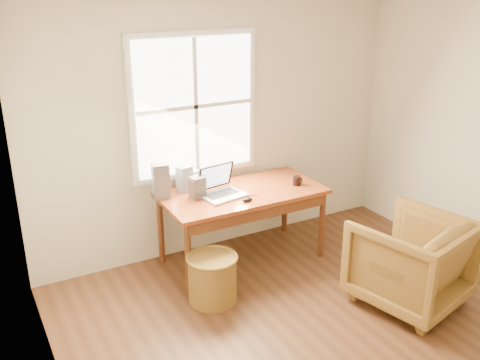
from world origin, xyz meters
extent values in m
cube|color=beige|center=(0.00, 2.26, 1.30)|extent=(4.00, 0.02, 2.60)
cube|color=beige|center=(-2.01, 0.00, 1.30)|extent=(0.02, 4.50, 2.60)
cube|color=silver|center=(-0.30, 2.22, 1.55)|extent=(1.32, 0.05, 1.42)
cube|color=white|center=(-0.30, 2.19, 1.55)|extent=(1.20, 0.02, 1.30)
cube|color=silver|center=(-0.30, 2.18, 1.55)|extent=(0.04, 0.02, 1.30)
cube|color=silver|center=(-0.30, 2.18, 1.55)|extent=(1.20, 0.02, 0.04)
cube|color=brown|center=(0.00, 1.80, 0.73)|extent=(1.60, 0.80, 0.04)
imported|color=brown|center=(0.92, 0.43, 0.40)|extent=(1.04, 1.06, 0.80)
cylinder|color=brown|center=(-0.60, 1.27, 0.21)|extent=(0.47, 0.47, 0.43)
ellipsoid|color=black|center=(-0.08, 1.55, 0.77)|extent=(0.11, 0.07, 0.04)
cylinder|color=black|center=(0.56, 1.68, 0.80)|extent=(0.09, 0.09, 0.09)
cube|color=#B5BBC2|center=(-0.49, 2.06, 0.88)|extent=(0.15, 0.14, 0.26)
cube|color=#292A2F|center=(-0.45, 1.86, 0.85)|extent=(0.15, 0.13, 0.21)
cube|color=#A8A6B4|center=(-0.75, 2.03, 0.92)|extent=(0.17, 0.15, 0.34)
cube|color=silver|center=(-0.42, 2.10, 0.85)|extent=(0.19, 0.18, 0.19)
camera|label=1|loc=(-2.36, -2.45, 2.71)|focal=40.00mm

